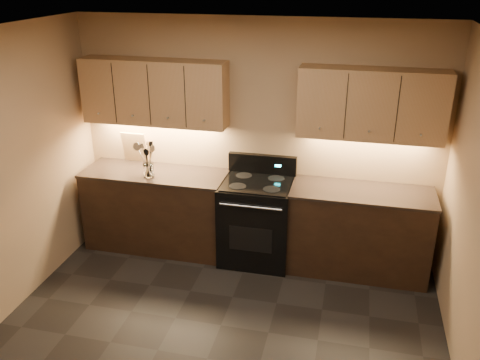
% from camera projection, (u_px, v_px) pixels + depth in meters
% --- Properties ---
extents(floor, '(4.00, 4.00, 0.00)m').
position_uv_depth(floor, '(207.00, 359.00, 4.28)').
color(floor, black).
rests_on(floor, ground).
extents(ceiling, '(4.00, 4.00, 0.00)m').
position_uv_depth(ceiling, '(197.00, 43.00, 3.27)').
color(ceiling, silver).
rests_on(ceiling, wall_back).
extents(wall_back, '(4.00, 0.04, 2.60)m').
position_uv_depth(wall_back, '(256.00, 139.00, 5.57)').
color(wall_back, tan).
rests_on(wall_back, ground).
extents(counter_left, '(1.62, 0.62, 0.93)m').
position_uv_depth(counter_left, '(157.00, 209.00, 5.85)').
color(counter_left, black).
rests_on(counter_left, ground).
extents(counter_right, '(1.46, 0.62, 0.93)m').
position_uv_depth(counter_right, '(359.00, 231.00, 5.37)').
color(counter_right, black).
rests_on(counter_right, ground).
extents(stove, '(0.76, 0.68, 1.14)m').
position_uv_depth(stove, '(257.00, 220.00, 5.58)').
color(stove, black).
rests_on(stove, ground).
extents(upper_cab_left, '(1.60, 0.30, 0.70)m').
position_uv_depth(upper_cab_left, '(154.00, 92.00, 5.47)').
color(upper_cab_left, '#A67D53').
rests_on(upper_cab_left, wall_back).
extents(upper_cab_right, '(1.44, 0.30, 0.70)m').
position_uv_depth(upper_cab_right, '(371.00, 104.00, 4.99)').
color(upper_cab_right, '#A67D53').
rests_on(upper_cab_right, wall_back).
extents(outlet_plate, '(0.08, 0.01, 0.12)m').
position_uv_depth(outlet_plate, '(147.00, 146.00, 5.91)').
color(outlet_plate, '#B2B5BA').
rests_on(outlet_plate, wall_back).
extents(utensil_crock, '(0.15, 0.15, 0.15)m').
position_uv_depth(utensil_crock, '(149.00, 171.00, 5.53)').
color(utensil_crock, white).
rests_on(utensil_crock, counter_left).
extents(cutting_board, '(0.30, 0.11, 0.37)m').
position_uv_depth(cutting_board, '(135.00, 147.00, 5.89)').
color(cutting_board, tan).
rests_on(cutting_board, counter_left).
extents(wooden_spoon, '(0.13, 0.13, 0.35)m').
position_uv_depth(wooden_spoon, '(145.00, 161.00, 5.47)').
color(wooden_spoon, tan).
rests_on(wooden_spoon, utensil_crock).
extents(black_spoon, '(0.09, 0.13, 0.33)m').
position_uv_depth(black_spoon, '(147.00, 161.00, 5.51)').
color(black_spoon, black).
rests_on(black_spoon, utensil_crock).
extents(black_turner, '(0.11, 0.21, 0.40)m').
position_uv_depth(black_turner, '(148.00, 159.00, 5.46)').
color(black_turner, black).
rests_on(black_turner, utensil_crock).
extents(steel_spatula, '(0.20, 0.11, 0.38)m').
position_uv_depth(steel_spatula, '(151.00, 159.00, 5.49)').
color(steel_spatula, silver).
rests_on(steel_spatula, utensil_crock).
extents(steel_skimmer, '(0.26, 0.14, 0.38)m').
position_uv_depth(steel_skimmer, '(150.00, 160.00, 5.46)').
color(steel_skimmer, silver).
rests_on(steel_skimmer, utensil_crock).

